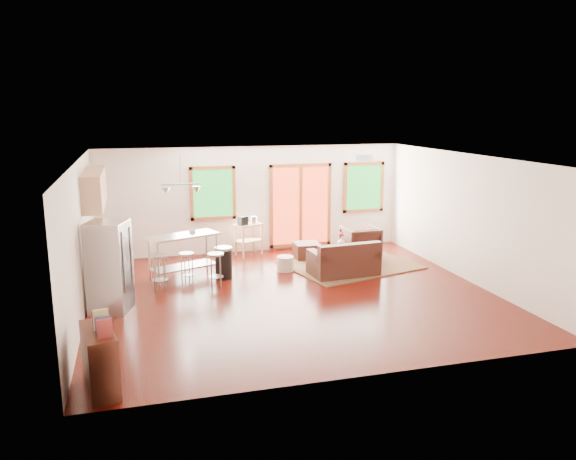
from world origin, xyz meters
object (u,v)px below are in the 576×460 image
object	(u,v)px
coffee_table	(345,250)
island	(183,248)
kitchen_cart	(248,228)
refrigerator	(110,267)
rug	(351,265)
ottoman	(307,251)
armchair	(360,240)
loveseat	(344,262)

from	to	relation	value
coffee_table	island	bearing A→B (deg)	-179.16
island	kitchen_cart	world-z (taller)	kitchen_cart
refrigerator	island	distance (m)	2.20
rug	coffee_table	world-z (taller)	coffee_table
rug	kitchen_cart	world-z (taller)	kitchen_cart
rug	kitchen_cart	xyz separation A→B (m)	(-2.06, 1.54, 0.65)
ottoman	island	distance (m)	3.07
armchair	refrigerator	xyz separation A→B (m)	(-5.62, -2.27, 0.39)
armchair	island	distance (m)	4.26
armchair	island	world-z (taller)	island
armchair	loveseat	bearing A→B (deg)	54.37
refrigerator	island	size ratio (longest dim) A/B	1.02
refrigerator	rug	bearing A→B (deg)	36.20
rug	ottoman	size ratio (longest dim) A/B	4.82
rug	ottoman	xyz separation A→B (m)	(-0.78, 0.86, 0.18)
rug	coffee_table	xyz separation A→B (m)	(-0.09, 0.14, 0.33)
kitchen_cart	coffee_table	bearing A→B (deg)	-35.35
ottoman	refrigerator	world-z (taller)	refrigerator
coffee_table	armchair	world-z (taller)	armchair
kitchen_cart	ottoman	bearing A→B (deg)	-27.93
rug	ottoman	distance (m)	1.18
rug	loveseat	size ratio (longest dim) A/B	1.87
rug	kitchen_cart	bearing A→B (deg)	143.24
loveseat	coffee_table	size ratio (longest dim) A/B	1.39
rug	coffee_table	size ratio (longest dim) A/B	2.59
ottoman	kitchen_cart	distance (m)	1.52
rug	loveseat	xyz separation A→B (m)	(-0.42, -0.66, 0.28)
rug	island	bearing A→B (deg)	178.69
armchair	ottoman	world-z (taller)	armchair
loveseat	armchair	world-z (taller)	armchair
coffee_table	kitchen_cart	bearing A→B (deg)	144.65
ottoman	coffee_table	bearing A→B (deg)	-46.05
refrigerator	island	xyz separation A→B (m)	(1.41, 1.69, -0.17)
refrigerator	island	world-z (taller)	refrigerator
loveseat	refrigerator	bearing A→B (deg)	-173.39
armchair	ottoman	size ratio (longest dim) A/B	1.44
rug	refrigerator	size ratio (longest dim) A/B	1.71
loveseat	ottoman	distance (m)	1.57
coffee_table	rug	bearing A→B (deg)	-58.27
armchair	island	bearing A→B (deg)	6.79
armchair	rug	bearing A→B (deg)	52.24
ottoman	island	xyz separation A→B (m)	(-2.94, -0.78, 0.45)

